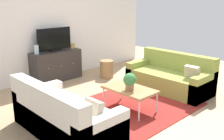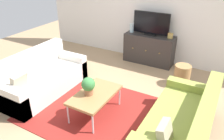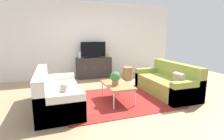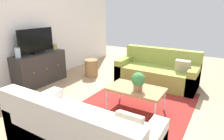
# 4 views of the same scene
# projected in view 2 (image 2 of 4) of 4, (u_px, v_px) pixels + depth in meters

# --- Properties ---
(ground_plane) EXTENTS (10.00, 10.00, 0.00)m
(ground_plane) POSITION_uv_depth(u_px,v_px,m) (104.00, 108.00, 4.07)
(ground_plane) COLOR tan
(wall_back) EXTENTS (6.40, 0.12, 2.70)m
(wall_back) POSITION_uv_depth(u_px,v_px,m) (157.00, 8.00, 5.43)
(wall_back) COLOR white
(wall_back) RESTS_ON ground_plane
(area_rug) EXTENTS (2.50, 1.90, 0.01)m
(area_rug) POSITION_uv_depth(u_px,v_px,m) (99.00, 112.00, 3.95)
(area_rug) COLOR maroon
(area_rug) RESTS_ON ground_plane
(couch_left_side) EXTENTS (0.86, 1.82, 0.81)m
(couch_left_side) POSITION_uv_depth(u_px,v_px,m) (40.00, 79.00, 4.49)
(couch_left_side) COLOR silver
(couch_left_side) RESTS_ON ground_plane
(couch_right_side) EXTENTS (0.86, 1.82, 0.81)m
(couch_right_side) POSITION_uv_depth(u_px,v_px,m) (184.00, 126.00, 3.24)
(couch_right_side) COLOR olive
(couch_right_side) RESTS_ON ground_plane
(coffee_table) EXTENTS (0.56, 0.95, 0.42)m
(coffee_table) POSITION_uv_depth(u_px,v_px,m) (95.00, 95.00, 3.76)
(coffee_table) COLOR #A37547
(coffee_table) RESTS_ON ground_plane
(potted_plant) EXTENTS (0.23, 0.23, 0.31)m
(potted_plant) POSITION_uv_depth(u_px,v_px,m) (88.00, 85.00, 3.64)
(potted_plant) COLOR #936042
(potted_plant) RESTS_ON coffee_table
(tv_console) EXTENTS (1.24, 0.47, 0.74)m
(tv_console) POSITION_uv_depth(u_px,v_px,m) (149.00, 49.00, 5.67)
(tv_console) COLOR #332D2B
(tv_console) RESTS_ON ground_plane
(flat_screen_tv) EXTENTS (0.90, 0.16, 0.56)m
(flat_screen_tv) POSITION_uv_depth(u_px,v_px,m) (151.00, 24.00, 5.39)
(flat_screen_tv) COLOR black
(flat_screen_tv) RESTS_ON tv_console
(glass_vase) EXTENTS (0.11, 0.11, 0.21)m
(glass_vase) POSITION_uv_depth(u_px,v_px,m) (132.00, 28.00, 5.68)
(glass_vase) COLOR silver
(glass_vase) RESTS_ON tv_console
(mantel_clock) EXTENTS (0.11, 0.07, 0.13)m
(mantel_clock) POSITION_uv_depth(u_px,v_px,m) (170.00, 36.00, 5.26)
(mantel_clock) COLOR tan
(mantel_clock) RESTS_ON tv_console
(wicker_basket) EXTENTS (0.34, 0.34, 0.45)m
(wicker_basket) POSITION_uv_depth(u_px,v_px,m) (182.00, 75.00, 4.73)
(wicker_basket) COLOR #9E7547
(wicker_basket) RESTS_ON ground_plane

